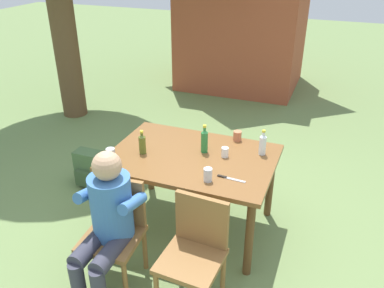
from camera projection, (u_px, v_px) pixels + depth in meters
name	position (u px, v px, depth m)	size (l,w,h in m)	color
ground_plane	(192.00, 224.00, 3.94)	(24.00, 24.00, 0.00)	#6B844C
dining_table	(192.00, 165.00, 3.62)	(1.49, 1.03, 0.78)	brown
chair_near_left	(115.00, 227.00, 3.15)	(0.47, 0.47, 0.87)	olive
chair_near_right	(195.00, 248.00, 2.93)	(0.46, 0.46, 0.87)	olive
person_in_white_shirt	(107.00, 218.00, 2.98)	(0.47, 0.61, 1.18)	#3D70B2
bottle_green	(204.00, 140.00, 3.59)	(0.06, 0.06, 0.27)	#287A38
bottle_olive	(142.00, 144.00, 3.58)	(0.06, 0.06, 0.23)	#566623
bottle_clear	(263.00, 144.00, 3.56)	(0.06, 0.06, 0.24)	white
cup_terracotta	(237.00, 136.00, 3.83)	(0.08, 0.08, 0.10)	#BC6B47
cup_steel	(111.00, 154.00, 3.51)	(0.08, 0.08, 0.10)	#B2B7BC
cup_glass	(208.00, 175.00, 3.18)	(0.07, 0.07, 0.11)	silver
cup_white	(225.00, 152.00, 3.54)	(0.06, 0.06, 0.09)	white
table_knife	(229.00, 178.00, 3.23)	(0.24, 0.04, 0.01)	silver
backpack_by_near_side	(89.00, 169.00, 4.49)	(0.30, 0.24, 0.42)	#47663D
brick_kiosk	(244.00, 8.00, 7.10)	(2.44, 1.97, 2.70)	#9E472D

